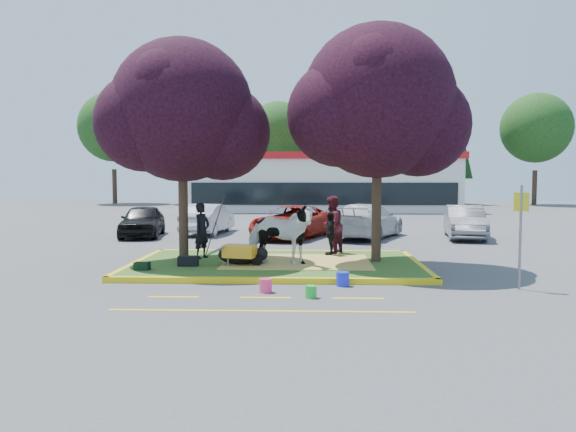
{
  "coord_description": "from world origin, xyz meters",
  "views": [
    {
      "loc": [
        0.92,
        -16.13,
        2.61
      ],
      "look_at": [
        0.32,
        0.5,
        1.45
      ],
      "focal_mm": 35.0,
      "sensor_mm": 36.0,
      "label": 1
    }
  ],
  "objects_px": {
    "cow": "(280,234)",
    "bucket_green": "(311,292)",
    "car_black": "(142,221)",
    "car_silver": "(208,219)",
    "bucket_blue": "(343,279)",
    "calf": "(240,255)",
    "handler": "(202,231)",
    "sign_post": "(521,226)",
    "bucket_pink": "(266,286)",
    "wheelbarrow": "(240,252)"
  },
  "relations": [
    {
      "from": "calf",
      "to": "car_black",
      "type": "xyz_separation_m",
      "value": [
        -5.33,
        8.54,
        0.27
      ]
    },
    {
      "from": "cow",
      "to": "wheelbarrow",
      "type": "bearing_deg",
      "value": 120.48
    },
    {
      "from": "bucket_green",
      "to": "car_silver",
      "type": "distance_m",
      "value": 14.34
    },
    {
      "from": "bucket_blue",
      "to": "car_black",
      "type": "xyz_separation_m",
      "value": [
        -8.07,
        10.84,
        0.53
      ]
    },
    {
      "from": "bucket_green",
      "to": "sign_post",
      "type": "bearing_deg",
      "value": 12.85
    },
    {
      "from": "handler",
      "to": "sign_post",
      "type": "distance_m",
      "value": 8.92
    },
    {
      "from": "wheelbarrow",
      "to": "bucket_green",
      "type": "bearing_deg",
      "value": -46.8
    },
    {
      "from": "calf",
      "to": "bucket_blue",
      "type": "distance_m",
      "value": 3.59
    },
    {
      "from": "cow",
      "to": "calf",
      "type": "xyz_separation_m",
      "value": [
        -1.12,
        0.02,
        -0.59
      ]
    },
    {
      "from": "bucket_blue",
      "to": "cow",
      "type": "bearing_deg",
      "value": 125.49
    },
    {
      "from": "bucket_blue",
      "to": "bucket_pink",
      "type": "bearing_deg",
      "value": -155.66
    },
    {
      "from": "handler",
      "to": "bucket_pink",
      "type": "distance_m",
      "value": 4.88
    },
    {
      "from": "handler",
      "to": "wheelbarrow",
      "type": "xyz_separation_m",
      "value": [
        1.33,
        -1.46,
        -0.43
      ]
    },
    {
      "from": "handler",
      "to": "bucket_green",
      "type": "height_order",
      "value": "handler"
    },
    {
      "from": "bucket_green",
      "to": "bucket_pink",
      "type": "relative_size",
      "value": 0.86
    },
    {
      "from": "bucket_blue",
      "to": "handler",
      "type": "bearing_deg",
      "value": 139.54
    },
    {
      "from": "car_silver",
      "to": "bucket_blue",
      "type": "bearing_deg",
      "value": 120.9
    },
    {
      "from": "cow",
      "to": "calf",
      "type": "relative_size",
      "value": 1.62
    },
    {
      "from": "calf",
      "to": "handler",
      "type": "relative_size",
      "value": 0.75
    },
    {
      "from": "bucket_pink",
      "to": "car_black",
      "type": "distance_m",
      "value": 13.24
    },
    {
      "from": "bucket_pink",
      "to": "car_black",
      "type": "xyz_separation_m",
      "value": [
        -6.28,
        11.64,
        0.54
      ]
    },
    {
      "from": "bucket_green",
      "to": "wheelbarrow",
      "type": "bearing_deg",
      "value": 120.24
    },
    {
      "from": "calf",
      "to": "wheelbarrow",
      "type": "bearing_deg",
      "value": -97.77
    },
    {
      "from": "cow",
      "to": "bucket_green",
      "type": "xyz_separation_m",
      "value": [
        0.86,
        -3.62,
        -0.87
      ]
    },
    {
      "from": "bucket_pink",
      "to": "car_silver",
      "type": "xyz_separation_m",
      "value": [
        -3.65,
        13.01,
        0.53
      ]
    },
    {
      "from": "bucket_pink",
      "to": "car_black",
      "type": "height_order",
      "value": "car_black"
    },
    {
      "from": "cow",
      "to": "bucket_green",
      "type": "height_order",
      "value": "cow"
    },
    {
      "from": "calf",
      "to": "car_silver",
      "type": "distance_m",
      "value": 10.27
    },
    {
      "from": "calf",
      "to": "bucket_green",
      "type": "xyz_separation_m",
      "value": [
        1.98,
        -3.64,
        -0.29
      ]
    },
    {
      "from": "calf",
      "to": "bucket_blue",
      "type": "bearing_deg",
      "value": -54.42
    },
    {
      "from": "bucket_blue",
      "to": "car_silver",
      "type": "distance_m",
      "value": 13.37
    },
    {
      "from": "cow",
      "to": "bucket_blue",
      "type": "height_order",
      "value": "cow"
    },
    {
      "from": "calf",
      "to": "wheelbarrow",
      "type": "distance_m",
      "value": 0.34
    },
    {
      "from": "handler",
      "to": "car_black",
      "type": "bearing_deg",
      "value": 56.04
    },
    {
      "from": "wheelbarrow",
      "to": "bucket_blue",
      "type": "xyz_separation_m",
      "value": [
        2.71,
        -1.98,
        -0.38
      ]
    },
    {
      "from": "bucket_green",
      "to": "car_silver",
      "type": "height_order",
      "value": "car_silver"
    },
    {
      "from": "handler",
      "to": "bucket_pink",
      "type": "height_order",
      "value": "handler"
    },
    {
      "from": "bucket_blue",
      "to": "calf",
      "type": "bearing_deg",
      "value": 140.06
    },
    {
      "from": "cow",
      "to": "bucket_green",
      "type": "relative_size",
      "value": 7.55
    },
    {
      "from": "wheelbarrow",
      "to": "bucket_blue",
      "type": "relative_size",
      "value": 4.61
    },
    {
      "from": "car_black",
      "to": "car_silver",
      "type": "bearing_deg",
      "value": 19.74
    },
    {
      "from": "car_silver",
      "to": "bucket_pink",
      "type": "bearing_deg",
      "value": 112.56
    },
    {
      "from": "sign_post",
      "to": "car_black",
      "type": "height_order",
      "value": "sign_post"
    },
    {
      "from": "sign_post",
      "to": "bucket_pink",
      "type": "height_order",
      "value": "sign_post"
    },
    {
      "from": "cow",
      "to": "bucket_green",
      "type": "bearing_deg",
      "value": -151.3
    },
    {
      "from": "bucket_pink",
      "to": "car_black",
      "type": "relative_size",
      "value": 0.08
    },
    {
      "from": "sign_post",
      "to": "car_black",
      "type": "xyz_separation_m",
      "value": [
        -12.14,
        11.08,
        -0.79
      ]
    },
    {
      "from": "bucket_green",
      "to": "bucket_pink",
      "type": "distance_m",
      "value": 1.16
    },
    {
      "from": "sign_post",
      "to": "bucket_blue",
      "type": "distance_m",
      "value": 4.29
    },
    {
      "from": "wheelbarrow",
      "to": "bucket_green",
      "type": "xyz_separation_m",
      "value": [
        1.94,
        -3.33,
        -0.42
      ]
    }
  ]
}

